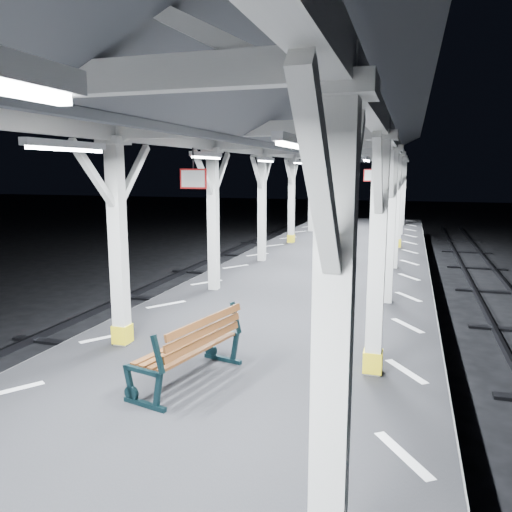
% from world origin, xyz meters
% --- Properties ---
extents(ground, '(120.00, 120.00, 0.00)m').
position_xyz_m(ground, '(0.00, 0.00, 0.00)').
color(ground, black).
rests_on(ground, ground).
extents(platform, '(6.00, 50.00, 1.00)m').
position_xyz_m(platform, '(0.00, 0.00, 0.50)').
color(platform, black).
rests_on(platform, ground).
extents(hazard_stripes_left, '(1.00, 48.00, 0.01)m').
position_xyz_m(hazard_stripes_left, '(-2.45, 0.00, 1.00)').
color(hazard_stripes_left, silver).
rests_on(hazard_stripes_left, platform).
extents(hazard_stripes_right, '(1.00, 48.00, 0.01)m').
position_xyz_m(hazard_stripes_right, '(2.45, 0.00, 1.00)').
color(hazard_stripes_right, silver).
rests_on(hazard_stripes_right, platform).
extents(canopy, '(5.40, 49.00, 4.65)m').
position_xyz_m(canopy, '(0.00, -0.02, 4.56)').
color(canopy, beige).
rests_on(canopy, platform).
extents(bench_mid, '(1.01, 1.85, 0.95)m').
position_xyz_m(bench_mid, '(-0.26, 0.96, 1.51)').
color(bench_mid, black).
rests_on(bench_mid, platform).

